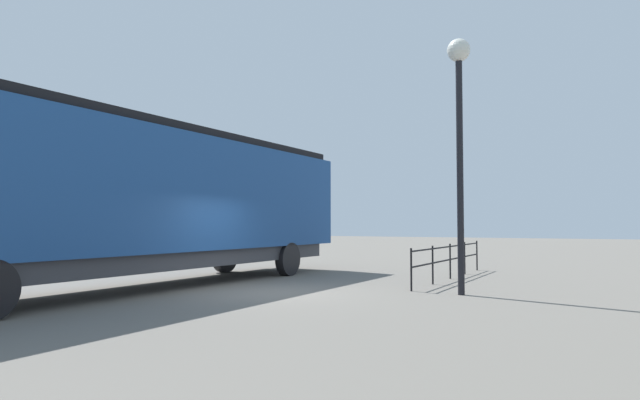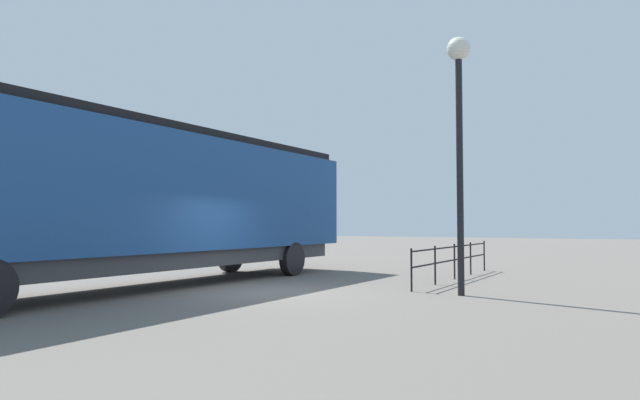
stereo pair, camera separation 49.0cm
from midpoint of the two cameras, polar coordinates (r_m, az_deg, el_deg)
name	(u,v)px [view 2 (the right image)]	position (r m, az deg, el deg)	size (l,w,h in m)	color
ground_plane	(266,292)	(13.95, -4.60, -9.53)	(120.00, 120.00, 0.00)	#666059
locomotive	(166,199)	(15.72, -14.85, 0.09)	(2.95, 15.37, 4.31)	navy
lamp_post	(459,105)	(13.90, 15.29, 9.49)	(0.56, 0.56, 6.25)	black
platform_fence	(454,256)	(17.56, 14.62, -5.70)	(0.05, 7.28, 1.09)	black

